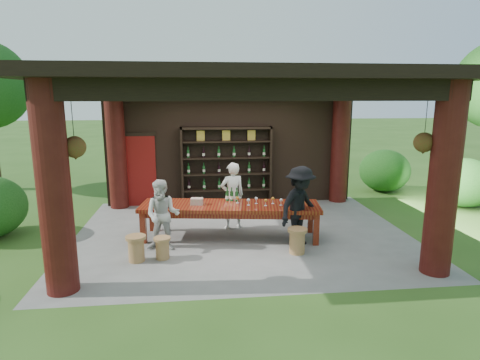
{
  "coord_description": "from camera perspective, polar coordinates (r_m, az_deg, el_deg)",
  "views": [
    {
      "loc": [
        -0.99,
        -8.59,
        3.05
      ],
      "look_at": [
        0.0,
        0.4,
        1.15
      ],
      "focal_mm": 30.0,
      "sensor_mm": 36.0,
      "label": 1
    }
  ],
  "objects": [
    {
      "name": "guest_man",
      "position": [
        8.33,
        8.52,
        -3.71
      ],
      "size": [
        1.24,
        1.13,
        1.67
      ],
      "primitive_type": "imported",
      "rotation": [
        0.0,
        0.0,
        0.62
      ],
      "color": "black",
      "rests_on": "ground"
    },
    {
      "name": "pavilion",
      "position": [
        9.11,
        -0.1,
        6.08
      ],
      "size": [
        7.5,
        6.0,
        3.6
      ],
      "color": "slate",
      "rests_on": "ground"
    },
    {
      "name": "guest_woman",
      "position": [
        8.17,
        -10.93,
        -4.93
      ],
      "size": [
        0.77,
        0.65,
        1.44
      ],
      "primitive_type": "imported",
      "rotation": [
        0.0,
        0.0,
        -0.15
      ],
      "color": "beige",
      "rests_on": "ground"
    },
    {
      "name": "trees",
      "position": [
        11.17,
        17.62,
        12.96
      ],
      "size": [
        19.82,
        11.6,
        4.8
      ],
      "color": "#3F2819",
      "rests_on": "ground"
    },
    {
      "name": "stool_near_right",
      "position": [
        8.05,
        8.13,
        -8.46
      ],
      "size": [
        0.39,
        0.39,
        0.51
      ],
      "rotation": [
        0.0,
        0.0,
        -0.38
      ],
      "color": "olive",
      "rests_on": "ground"
    },
    {
      "name": "table_glasses",
      "position": [
        8.68,
        2.89,
        -3.0
      ],
      "size": [
        0.98,
        0.35,
        0.15
      ],
      "color": "silver",
      "rests_on": "tasting_table"
    },
    {
      "name": "shrubs",
      "position": [
        10.12,
        9.28,
        -2.6
      ],
      "size": [
        14.28,
        7.67,
        1.36
      ],
      "color": "#194C14",
      "rests_on": "ground"
    },
    {
      "name": "ground",
      "position": [
        9.17,
        0.28,
        -7.57
      ],
      "size": [
        90.0,
        90.0,
        0.0
      ],
      "primitive_type": "plane",
      "color": "#2D5119",
      "rests_on": "ground"
    },
    {
      "name": "stool_far_left",
      "position": [
        7.85,
        -14.55,
        -9.32
      ],
      "size": [
        0.38,
        0.38,
        0.5
      ],
      "rotation": [
        0.0,
        0.0,
        0.31
      ],
      "color": "olive",
      "rests_on": "ground"
    },
    {
      "name": "napkin_basket",
      "position": [
        8.71,
        -6.16,
        -3.03
      ],
      "size": [
        0.28,
        0.21,
        0.14
      ],
      "primitive_type": "cube",
      "rotation": [
        0.0,
        0.0,
        -0.14
      ],
      "color": "#BF6672",
      "rests_on": "tasting_table"
    },
    {
      "name": "wine_shelf",
      "position": [
        11.24,
        -1.92,
        1.94
      ],
      "size": [
        2.52,
        0.38,
        2.22
      ],
      "color": "black",
      "rests_on": "ground"
    },
    {
      "name": "host",
      "position": [
        9.31,
        -1.09,
        -2.24
      ],
      "size": [
        0.64,
        0.5,
        1.56
      ],
      "primitive_type": "imported",
      "rotation": [
        0.0,
        0.0,
        3.37
      ],
      "color": "white",
      "rests_on": "ground"
    },
    {
      "name": "table_bottles",
      "position": [
        8.93,
        -1.16,
        -2.03
      ],
      "size": [
        0.28,
        0.15,
        0.31
      ],
      "color": "#194C1E",
      "rests_on": "tasting_table"
    },
    {
      "name": "stool_near_left",
      "position": [
        7.87,
        -10.99,
        -9.4
      ],
      "size": [
        0.32,
        0.32,
        0.43
      ],
      "rotation": [
        0.0,
        0.0,
        -0.43
      ],
      "color": "olive",
      "rests_on": "ground"
    },
    {
      "name": "tasting_table",
      "position": [
        8.72,
        -1.43,
        -4.19
      ],
      "size": [
        3.96,
        1.52,
        0.75
      ],
      "rotation": [
        0.0,
        0.0,
        -0.14
      ],
      "color": "#61130D",
      "rests_on": "ground"
    }
  ]
}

